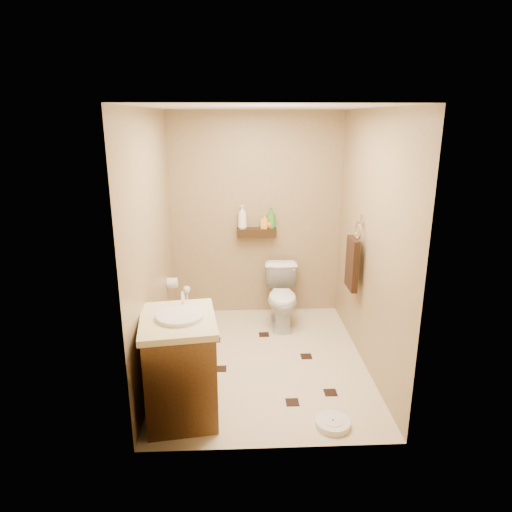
{
  "coord_description": "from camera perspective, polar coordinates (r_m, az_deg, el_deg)",
  "views": [
    {
      "loc": [
        -0.24,
        -4.02,
        2.32
      ],
      "look_at": [
        -0.05,
        0.25,
        1.01
      ],
      "focal_mm": 32.0,
      "sensor_mm": 36.0,
      "label": 1
    }
  ],
  "objects": [
    {
      "name": "ceiling",
      "position": [
        4.03,
        0.91,
        18.12
      ],
      "size": [
        2.0,
        2.5,
        0.02
      ],
      "primitive_type": "cube",
      "color": "silver",
      "rests_on": "wall_back"
    },
    {
      "name": "floor_accents",
      "position": [
        4.6,
        1.66,
        -13.25
      ],
      "size": [
        1.16,
        1.38,
        0.01
      ],
      "color": "black",
      "rests_on": "ground"
    },
    {
      "name": "toilet_brush",
      "position": [
        5.28,
        -8.53,
        -7.11
      ],
      "size": [
        0.12,
        0.12,
        0.51
      ],
      "color": "#1A6B65",
      "rests_on": "ground"
    },
    {
      "name": "ground",
      "position": [
        4.65,
        0.77,
        -12.94
      ],
      "size": [
        2.5,
        2.5,
        0.0
      ],
      "primitive_type": "plane",
      "color": "beige",
      "rests_on": "ground"
    },
    {
      "name": "bottle_a",
      "position": [
        5.31,
        -1.71,
        4.9
      ],
      "size": [
        0.15,
        0.15,
        0.28
      ],
      "primitive_type": "imported",
      "rotation": [
        0.0,
        0.0,
        5.53
      ],
      "color": "white",
      "rests_on": "wall_shelf"
    },
    {
      "name": "toilet",
      "position": [
        5.27,
        3.31,
        -5.12
      ],
      "size": [
        0.4,
        0.68,
        0.68
      ],
      "primitive_type": "imported",
      "rotation": [
        0.0,
        0.0,
        -0.03
      ],
      "color": "white",
      "rests_on": "ground"
    },
    {
      "name": "bottle_d",
      "position": [
        5.33,
        1.93,
        4.77
      ],
      "size": [
        0.13,
        0.13,
        0.24
      ],
      "primitive_type": "imported",
      "rotation": [
        0.0,
        0.0,
        5.65
      ],
      "color": "green",
      "rests_on": "wall_shelf"
    },
    {
      "name": "wall_shelf",
      "position": [
        5.36,
        0.08,
        2.95
      ],
      "size": [
        0.46,
        0.14,
        0.1
      ],
      "primitive_type": "cube",
      "color": "#33210D",
      "rests_on": "wall_back"
    },
    {
      "name": "wall_right",
      "position": [
        4.36,
        14.08,
        1.57
      ],
      "size": [
        0.04,
        2.5,
        2.4
      ],
      "primitive_type": "cube",
      "color": "#A0815B",
      "rests_on": "ground"
    },
    {
      "name": "vanity",
      "position": [
        3.76,
        -9.45,
        -13.3
      ],
      "size": [
        0.66,
        0.77,
        0.98
      ],
      "rotation": [
        0.0,
        0.0,
        0.13
      ],
      "color": "brown",
      "rests_on": "ground"
    },
    {
      "name": "towel_ring",
      "position": [
        4.64,
        11.98,
        -0.65
      ],
      "size": [
        0.12,
        0.3,
        0.76
      ],
      "color": "silver",
      "rests_on": "wall_right"
    },
    {
      "name": "bottle_b",
      "position": [
        5.33,
        1.08,
        4.38
      ],
      "size": [
        0.1,
        0.1,
        0.17
      ],
      "primitive_type": "imported",
      "rotation": [
        0.0,
        0.0,
        2.81
      ],
      "color": "#F6A633",
      "rests_on": "wall_shelf"
    },
    {
      "name": "toilet_paper",
      "position": [
        5.03,
        -10.42,
        -3.31
      ],
      "size": [
        0.12,
        0.11,
        0.12
      ],
      "color": "white",
      "rests_on": "wall_left"
    },
    {
      "name": "wall_front",
      "position": [
        3.0,
        2.26,
        -4.96
      ],
      "size": [
        2.0,
        0.04,
        2.4
      ],
      "primitive_type": "cube",
      "color": "#A0815B",
      "rests_on": "ground"
    },
    {
      "name": "bathroom_scale",
      "position": [
        3.85,
        9.57,
        -19.91
      ],
      "size": [
        0.34,
        0.34,
        0.06
      ],
      "rotation": [
        0.0,
        0.0,
        0.29
      ],
      "color": "white",
      "rests_on": "ground"
    },
    {
      "name": "bottle_c",
      "position": [
        5.34,
        1.68,
        4.15
      ],
      "size": [
        0.13,
        0.13,
        0.13
      ],
      "primitive_type": "imported",
      "rotation": [
        0.0,
        0.0,
        5.97
      ],
      "color": "orange",
      "rests_on": "wall_shelf"
    },
    {
      "name": "wall_left",
      "position": [
        4.24,
        -12.78,
        1.25
      ],
      "size": [
        0.04,
        2.5,
        2.4
      ],
      "primitive_type": "cube",
      "color": "#A0815B",
      "rests_on": "ground"
    },
    {
      "name": "wall_back",
      "position": [
        5.4,
        0.04,
        5.01
      ],
      "size": [
        2.0,
        0.04,
        2.4
      ],
      "primitive_type": "cube",
      "color": "#A0815B",
      "rests_on": "ground"
    }
  ]
}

